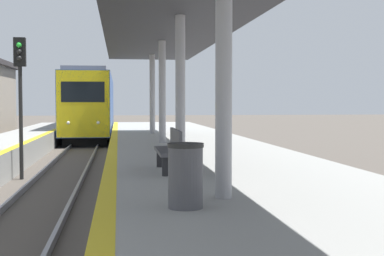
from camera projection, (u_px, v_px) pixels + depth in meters
The scene contains 5 objects.
train at pixel (92, 105), 37.23m from camera, with size 2.82×18.75×4.39m.
signal_far at pixel (20, 81), 16.71m from camera, with size 0.36×0.31×4.45m.
station_canopy at pixel (180, 15), 14.09m from camera, with size 4.22×29.50×4.01m.
trash_bin at pixel (185, 175), 7.62m from camera, with size 0.52×0.52×0.93m.
bench at pixel (170, 149), 11.72m from camera, with size 0.44×1.93×0.92m.
Camera 1 is at (1.84, -1.03, 2.43)m, focal length 50.00 mm.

